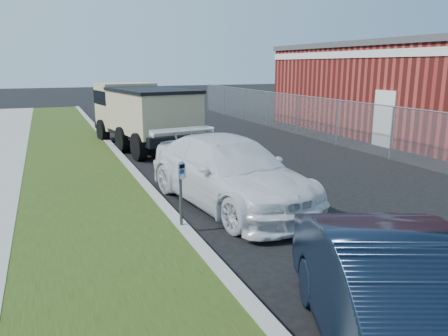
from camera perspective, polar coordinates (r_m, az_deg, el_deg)
name	(u,v)px	position (r m, az deg, el deg)	size (l,w,h in m)	color
ground	(303,218)	(9.44, 10.28, -6.47)	(120.00, 120.00, 0.00)	black
streetside	(18,219)	(9.97, -25.29, -6.10)	(6.12, 50.00, 0.15)	gray
chainlink_fence	(338,114)	(18.18, 14.66, 6.89)	(0.06, 30.06, 30.00)	slate
brick_building	(432,88)	(22.89, 25.54, 9.45)	(9.20, 14.20, 4.17)	maroon
parking_meter	(180,179)	(8.28, -5.72, -1.46)	(0.21, 0.17, 1.30)	#3F4247
white_wagon	(229,171)	(10.07, 0.68, -0.44)	(2.15, 5.28, 1.53)	white
navy_sedan	(403,309)	(5.06, 22.35, -16.71)	(1.51, 4.34, 1.43)	black
dump_truck	(142,112)	(17.56, -10.67, 7.20)	(3.25, 6.44, 2.41)	black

